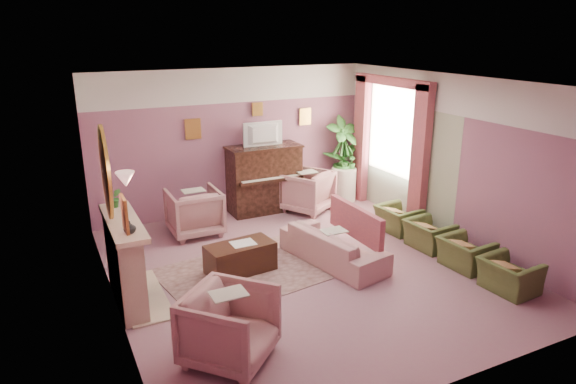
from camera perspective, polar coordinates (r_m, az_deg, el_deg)
name	(u,v)px	position (r m, az deg, el deg)	size (l,w,h in m)	color
floor	(305,269)	(7.91, 1.94, -8.51)	(5.50, 6.00, 0.01)	gray
ceiling	(307,82)	(7.13, 2.18, 12.13)	(5.50, 6.00, 0.01)	silver
wall_back	(233,141)	(10.06, -6.08, 5.60)	(5.50, 0.02, 2.80)	#7B5271
wall_front	(457,261)	(5.12, 18.23, -7.33)	(5.50, 0.02, 2.80)	#7B5271
wall_left	(107,209)	(6.61, -19.46, -1.77)	(0.02, 6.00, 2.80)	#7B5271
wall_right	(452,160)	(8.99, 17.73, 3.40)	(0.02, 6.00, 2.80)	#7B5271
picture_rail_band	(232,85)	(9.88, -6.26, 11.70)	(5.50, 0.01, 0.65)	silver
stripe_panel	(401,162)	(10.00, 12.41, 3.30)	(0.01, 3.00, 2.15)	#A6B492
fireplace_surround	(125,263)	(7.13, -17.70, -7.57)	(0.30, 1.40, 1.10)	beige
fireplace_inset	(133,272)	(7.20, -16.80, -8.53)	(0.18, 0.72, 0.68)	black
fire_ember	(138,284)	(7.28, -16.36, -9.75)	(0.06, 0.54, 0.10)	#FC3D06
mantel_shelf	(123,223)	(6.91, -17.89, -3.25)	(0.40, 1.55, 0.07)	beige
hearth	(144,297)	(7.39, -15.75, -11.12)	(0.55, 1.50, 0.02)	beige
mirror_frame	(106,173)	(6.70, -19.61, 2.03)	(0.04, 0.72, 1.20)	gold
mirror_glass	(108,172)	(6.70, -19.40, 2.06)	(0.01, 0.60, 1.06)	silver
sconce_shade	(125,179)	(5.65, -17.62, 1.36)	(0.20, 0.20, 0.16)	#D49888
piano	(264,179)	(10.13, -2.66, 1.40)	(1.40, 0.60, 1.30)	black
piano_keyshelf	(272,181)	(9.81, -1.84, 1.28)	(1.30, 0.12, 0.06)	black
piano_keys	(271,179)	(9.79, -1.85, 1.50)	(1.20, 0.08, 0.02)	beige
piano_top	(264,147)	(9.97, -2.71, 5.04)	(1.45, 0.65, 0.04)	black
television	(265,132)	(9.86, -2.62, 6.63)	(0.80, 0.12, 0.48)	black
print_back_left	(193,129)	(9.72, -10.51, 6.91)	(0.30, 0.03, 0.38)	gold
print_back_right	(305,117)	(10.58, 1.91, 8.38)	(0.26, 0.03, 0.34)	gold
print_back_mid	(257,109)	(10.09, -3.41, 9.18)	(0.22, 0.03, 0.26)	gold
print_left_wall	(125,214)	(5.39, -17.71, -2.36)	(0.03, 0.28, 0.36)	gold
window_blind	(393,127)	(10.04, 11.60, 7.06)	(0.03, 1.40, 1.80)	beige
curtain_left	(420,159)	(9.38, 14.47, 3.62)	(0.16, 0.34, 2.60)	#99444F
curtain_right	(361,139)	(10.80, 8.16, 5.81)	(0.16, 0.34, 2.60)	#99444F
pelmet	(392,81)	(9.87, 11.53, 11.94)	(0.16, 2.20, 0.16)	#99444F
mantel_plant	(116,198)	(7.38, -18.61, -0.61)	(0.16, 0.16, 0.28)	#327B2D
mantel_vase	(130,227)	(6.41, -17.19, -3.77)	(0.16, 0.16, 0.16)	silver
area_rug	(249,271)	(7.83, -4.32, -8.79)	(2.50, 1.80, 0.01)	#8B6662
coffee_table	(240,258)	(7.75, -5.32, -7.31)	(1.00, 0.50, 0.45)	#331B10
table_paper	(243,243)	(7.67, -5.02, -5.69)	(0.35, 0.28, 0.01)	white
sofa	(333,240)	(8.00, 5.07, -5.33)	(0.61, 1.84, 0.74)	tan
sofa_throw	(356,222)	(8.11, 7.54, -3.33)	(0.09, 1.39, 0.51)	#99444F
floral_armchair_left	(194,210)	(9.17, -10.36, -1.94)	(0.87, 0.87, 0.91)	tan
floral_armchair_right	(307,189)	(10.18, 2.09, 0.34)	(0.87, 0.87, 0.91)	tan
floral_armchair_front	(230,323)	(5.76, -6.50, -14.25)	(0.87, 0.87, 0.91)	tan
olive_chair_a	(510,270)	(7.77, 23.41, -8.00)	(0.51, 0.72, 0.62)	#4C5C2C
olive_chair_b	(466,249)	(8.26, 19.15, -5.96)	(0.51, 0.72, 0.62)	#4C5C2C
olive_chair_c	(429,230)	(8.80, 15.41, -4.14)	(0.51, 0.72, 0.62)	#4C5C2C
olive_chair_d	(398,215)	(9.39, 12.14, -2.51)	(0.51, 0.72, 0.62)	#4C5C2C
side_table	(344,184)	(10.92, 6.20, 0.88)	(0.52, 0.52, 0.70)	beige
side_plant_big	(344,160)	(10.78, 6.29, 3.52)	(0.30, 0.30, 0.34)	#327B2D
side_plant_small	(352,162)	(10.77, 7.11, 3.31)	(0.16, 0.16, 0.28)	#327B2D
palm_pot	(342,191)	(11.06, 5.98, 0.12)	(0.34, 0.34, 0.34)	brown
palm_plant	(343,150)	(10.82, 6.13, 4.62)	(0.76, 0.76, 1.44)	#327B2D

